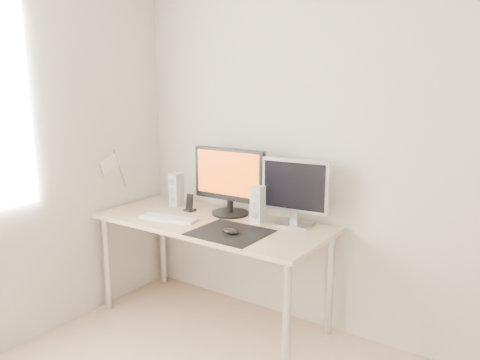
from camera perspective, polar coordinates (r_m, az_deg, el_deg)
The scene contains 11 objects.
wall_back at distance 2.93m, azimuth 15.61°, elevation 3.81°, with size 3.50×3.50×0.00m, color silver.
mousepad at distance 2.89m, azimuth -1.24°, elevation -6.42°, with size 0.45×0.40×0.00m, color black.
mouse at distance 2.85m, azimuth -1.26°, elevation -6.27°, with size 0.10×0.06×0.04m, color black.
desk at distance 3.17m, azimuth -3.47°, elevation -6.27°, with size 1.60×0.70×0.73m.
main_monitor at distance 3.22m, azimuth -1.31°, elevation 0.13°, with size 0.55×0.27×0.47m.
second_monitor at distance 2.99m, azimuth 6.73°, elevation -1.11°, with size 0.45×0.18×0.43m.
speaker_left at distance 3.51m, azimuth -7.77°, elevation -1.17°, with size 0.08×0.09×0.25m.
speaker_right at distance 3.07m, azimuth 2.25°, elevation -2.97°, with size 0.08×0.09×0.25m.
keyboard at distance 3.20m, azimuth -8.66°, elevation -4.62°, with size 0.43×0.19×0.02m.
phone_dock at distance 3.37m, azimuth -6.15°, elevation -3.15°, with size 0.07×0.06×0.13m.
pennant at distance 3.51m, azimuth -15.24°, elevation 1.76°, with size 0.01×0.23×0.29m.
Camera 1 is at (0.93, -1.00, 1.63)m, focal length 35.00 mm.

